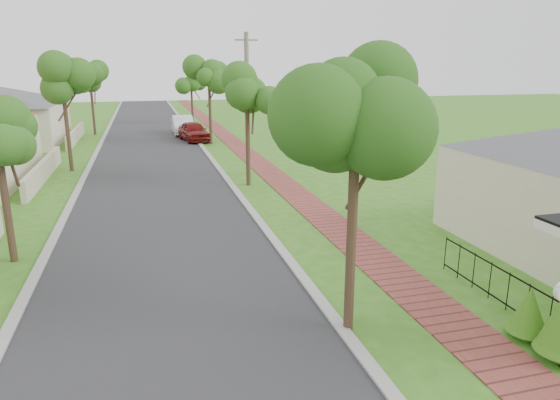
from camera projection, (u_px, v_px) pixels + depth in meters
name	position (u px, v px, depth m)	size (l,w,h in m)	color
ground	(340.00, 372.00, 9.77)	(160.00, 160.00, 0.00)	#346F1A
road	(154.00, 174.00, 27.63)	(7.00, 120.00, 0.02)	#28282B
kerb_right	(220.00, 170.00, 28.56)	(0.30, 120.00, 0.10)	#9E9E99
kerb_left	(84.00, 177.00, 26.71)	(0.30, 120.00, 0.10)	#9E9E99
sidewalk	(264.00, 168.00, 29.22)	(1.50, 120.00, 0.03)	#99403D
picket_fence	(550.00, 316.00, 10.87)	(0.03, 8.02, 1.00)	black
street_trees	(149.00, 85.00, 32.85)	(10.70, 37.65, 5.89)	#382619
parked_car_red	(194.00, 131.00, 39.33)	(1.78, 4.43, 1.51)	maroon
parked_car_white	(183.00, 125.00, 43.17)	(1.67, 4.79, 1.58)	white
near_tree	(356.00, 122.00, 10.14)	(2.30, 2.30, 5.90)	#382619
utility_pole	(247.00, 105.00, 26.43)	(1.20, 0.24, 7.46)	gray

